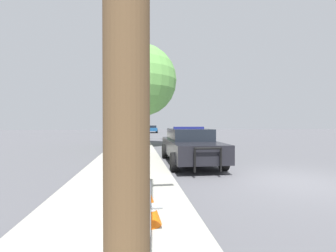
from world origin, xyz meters
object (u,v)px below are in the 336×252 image
at_px(car_background_distant, 152,129).
at_px(tree_sidewalk_near, 141,81).
at_px(traffic_light, 146,107).
at_px(traffic_cone, 151,209).
at_px(police_car, 190,145).
at_px(tree_sidewalk_far, 131,100).
at_px(fire_hydrant, 143,204).

relative_size(car_background_distant, tree_sidewalk_near, 0.60).
height_order(traffic_light, traffic_cone, traffic_light).
height_order(police_car, tree_sidewalk_far, tree_sidewalk_far).
distance_m(traffic_light, tree_sidewalk_far, 17.14).
height_order(tree_sidewalk_far, tree_sidewalk_near, tree_sidewalk_far).
bearing_deg(traffic_cone, tree_sidewalk_far, 92.17).
xyz_separation_m(tree_sidewalk_near, traffic_cone, (-0.05, -13.25, -4.55)).
distance_m(police_car, tree_sidewalk_far, 30.44).
distance_m(traffic_light, traffic_cone, 19.25).
height_order(car_background_distant, traffic_cone, car_background_distant).
xyz_separation_m(traffic_light, tree_sidewalk_near, (-0.56, -5.76, 1.58)).
xyz_separation_m(car_background_distant, tree_sidewalk_near, (-2.41, -24.84, 4.20)).
bearing_deg(tree_sidewalk_far, fire_hydrant, -88.05).
distance_m(police_car, fire_hydrant, 6.76).
distance_m(tree_sidewalk_near, traffic_cone, 14.01).
distance_m(traffic_light, car_background_distant, 19.35).
xyz_separation_m(traffic_light, traffic_cone, (-0.61, -19.01, -2.97)).
bearing_deg(police_car, traffic_light, -82.83).
height_order(fire_hydrant, traffic_cone, fire_hydrant).
xyz_separation_m(car_background_distant, tree_sidewalk_far, (-3.83, -2.23, 5.09)).
bearing_deg(fire_hydrant, traffic_cone, 69.99).
relative_size(fire_hydrant, tree_sidewalk_far, 0.10).
xyz_separation_m(fire_hydrant, traffic_light, (0.74, 19.37, 2.77)).
bearing_deg(tree_sidewalk_near, tree_sidewalk_far, 93.57).
height_order(car_background_distant, tree_sidewalk_far, tree_sidewalk_far).
xyz_separation_m(fire_hydrant, tree_sidewalk_far, (-1.23, 36.22, 5.23)).
distance_m(fire_hydrant, traffic_cone, 0.43).
height_order(traffic_light, tree_sidewalk_far, tree_sidewalk_far).
height_order(police_car, tree_sidewalk_near, tree_sidewalk_near).
relative_size(tree_sidewalk_far, tree_sidewalk_near, 1.14).
bearing_deg(tree_sidewalk_far, tree_sidewalk_near, -86.43).
bearing_deg(car_background_distant, police_car, -89.01).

